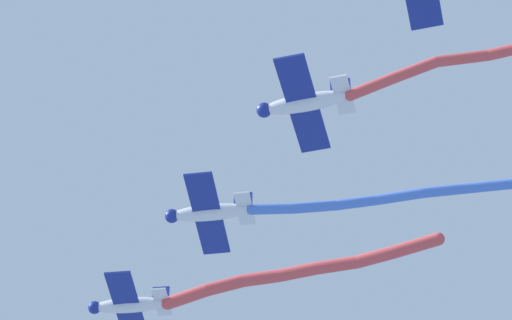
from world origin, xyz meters
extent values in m
ellipsoid|color=silver|center=(3.01, -4.56, 60.10)|extent=(3.98, 5.06, 1.10)
sphere|color=navy|center=(1.54, -2.44, 60.10)|extent=(1.31, 1.31, 0.94)
ellipsoid|color=#1E2847|center=(2.63, -4.01, 60.52)|extent=(1.37, 1.53, 0.59)
cube|color=navy|center=(2.91, -4.41, 59.95)|extent=(7.50, 5.99, 0.15)
cube|color=silver|center=(4.30, -6.42, 60.20)|extent=(3.11, 2.59, 0.12)
cube|color=navy|center=(4.24, -6.33, 60.78)|extent=(0.82, 1.09, 1.52)
cylinder|color=#DB4C4C|center=(5.15, -8.10, 60.31)|extent=(2.32, 3.06, 1.71)
cylinder|color=#DB4C4C|center=(6.42, -10.53, 60.83)|extent=(2.37, 2.70, 1.61)
cylinder|color=#DB4C4C|center=(7.72, -12.76, 61.09)|extent=(2.10, 2.72, 0.98)
cylinder|color=#DB4C4C|center=(8.91, -15.10, 61.14)|extent=(1.97, 2.78, 1.00)
cylinder|color=#DB4C4C|center=(10.13, -17.63, 61.16)|extent=(2.16, 3.06, 0.94)
cylinder|color=#DB4C4C|center=(11.28, -20.23, 61.21)|extent=(1.93, 2.87, 1.14)
cylinder|color=#DB4C4C|center=(12.34, -22.95, 61.43)|extent=(2.20, 3.25, 1.40)
sphere|color=#DB4C4C|center=(4.55, -6.78, 60.04)|extent=(0.91, 0.91, 0.91)
sphere|color=#DB4C4C|center=(5.75, -9.43, 60.59)|extent=(0.91, 0.91, 0.91)
sphere|color=#DB4C4C|center=(7.09, -11.63, 61.07)|extent=(0.91, 0.91, 0.91)
sphere|color=#DB4C4C|center=(8.36, -13.90, 61.11)|extent=(0.91, 0.91, 0.91)
sphere|color=#DB4C4C|center=(9.47, -16.30, 61.17)|extent=(0.91, 0.91, 0.91)
sphere|color=#DB4C4C|center=(10.80, -18.95, 61.15)|extent=(0.91, 0.91, 0.91)
sphere|color=#DB4C4C|center=(11.77, -21.50, 61.28)|extent=(0.91, 0.91, 0.91)
sphere|color=#DB4C4C|center=(12.92, -24.40, 61.58)|extent=(0.91, 0.91, 0.91)
ellipsoid|color=silver|center=(-0.33, -15.36, 60.35)|extent=(3.88, 5.12, 1.10)
sphere|color=navy|center=(-1.74, -13.20, 60.35)|extent=(1.30, 1.30, 0.94)
ellipsoid|color=#1E2847|center=(-0.70, -14.79, 60.77)|extent=(1.35, 1.53, 0.59)
cube|color=navy|center=(-0.43, -15.20, 60.20)|extent=(7.58, 5.84, 0.15)
cube|color=silver|center=(0.91, -17.25, 60.45)|extent=(3.13, 2.54, 0.12)
cube|color=navy|center=(0.85, -17.16, 61.03)|extent=(0.79, 1.11, 1.52)
cylinder|color=#4C75DB|center=(2.00, -18.71, 60.27)|extent=(2.27, 2.62, 0.74)
cylinder|color=#4C75DB|center=(3.80, -20.84, 60.44)|extent=(2.52, 2.53, 1.13)
cylinder|color=#4C75DB|center=(5.49, -22.93, 60.72)|extent=(2.13, 2.52, 0.96)
cylinder|color=#4C75DB|center=(6.97, -25.35, 60.83)|extent=(2.10, 3.04, 0.74)
cylinder|color=#4C75DB|center=(8.50, -27.80, 60.93)|extent=(2.20, 2.59, 0.90)
cylinder|color=#4C75DB|center=(10.10, -30.24, 60.99)|extent=(2.24, 3.04, 0.76)
sphere|color=#4C75DB|center=(1.14, -17.61, 60.29)|extent=(0.69, 0.69, 0.69)
sphere|color=#4C75DB|center=(2.86, -19.81, 60.25)|extent=(0.69, 0.69, 0.69)
sphere|color=#4C75DB|center=(4.75, -21.87, 60.62)|extent=(0.69, 0.69, 0.69)
sphere|color=#4C75DB|center=(6.23, -24.00, 60.82)|extent=(0.69, 0.69, 0.69)
sphere|color=#4C75DB|center=(7.71, -26.71, 60.85)|extent=(0.69, 0.69, 0.69)
sphere|color=#4C75DB|center=(9.29, -28.89, 61.01)|extent=(0.69, 0.69, 0.69)
ellipsoid|color=silver|center=(-3.68, -26.15, 60.60)|extent=(3.44, 5.31, 1.10)
sphere|color=navy|center=(-4.85, -23.86, 60.60)|extent=(1.26, 1.26, 0.94)
ellipsoid|color=#1E2847|center=(-3.98, -25.55, 61.02)|extent=(1.27, 1.54, 0.59)
cube|color=navy|center=(-3.76, -25.99, 60.45)|extent=(7.83, 5.21, 0.15)
cube|color=silver|center=(-2.65, -28.17, 60.70)|extent=(3.20, 2.31, 0.12)
cube|color=navy|center=(-2.69, -28.07, 61.28)|extent=(0.69, 1.16, 1.52)
cylinder|color=#DB4C4C|center=(-1.96, -29.78, 60.81)|extent=(1.84, 2.73, 1.42)
cylinder|color=#DB4C4C|center=(-0.97, -32.27, 61.32)|extent=(1.87, 2.80, 1.38)
cylinder|color=#DB4C4C|center=(0.32, -34.83, 61.56)|extent=(2.14, 2.95, 0.71)
cylinder|color=#DB4C4C|center=(1.56, -37.32, 61.49)|extent=(1.64, 2.63, 0.86)
sphere|color=#DB4C4C|center=(-2.45, -28.55, 60.54)|extent=(0.68, 0.68, 0.68)
sphere|color=#DB4C4C|center=(-1.48, -31.00, 61.07)|extent=(0.68, 0.68, 0.68)
sphere|color=#DB4C4C|center=(-0.45, -33.53, 61.57)|extent=(0.68, 0.68, 0.68)
sphere|color=#DB4C4C|center=(1.10, -36.13, 61.55)|extent=(0.68, 0.68, 0.68)
camera|label=1|loc=(-42.62, -55.94, 7.95)|focal=84.14mm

